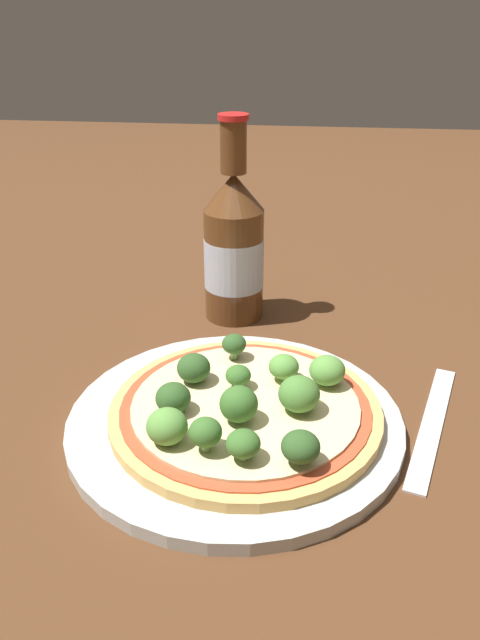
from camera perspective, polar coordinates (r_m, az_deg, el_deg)
ground_plane at (r=0.58m, az=-0.16°, el=-8.33°), size 3.00×3.00×0.00m
plate at (r=0.56m, az=-0.70°, el=-9.19°), size 0.29×0.29×0.01m
pizza at (r=0.55m, az=0.49°, el=-8.19°), size 0.24×0.24×0.01m
broccoli_floret_0 at (r=0.48m, az=-3.18°, el=-10.23°), size 0.03×0.03×0.03m
broccoli_floret_1 at (r=0.57m, az=4.02°, el=-4.29°), size 0.03×0.03×0.03m
broccoli_floret_2 at (r=0.53m, az=-6.13°, el=-7.10°), size 0.03×0.03×0.03m
broccoli_floret_3 at (r=0.48m, az=0.29°, el=-11.26°), size 0.03×0.03×0.02m
broccoli_floret_4 at (r=0.53m, az=5.42°, el=-6.76°), size 0.04×0.04×0.03m
broccoli_floret_5 at (r=0.57m, az=-4.26°, el=-4.40°), size 0.03×0.03×0.03m
broccoli_floret_6 at (r=0.50m, az=-6.69°, el=-9.64°), size 0.03×0.03×0.03m
broccoli_floret_7 at (r=0.60m, az=-0.55°, el=-2.24°), size 0.02×0.02×0.03m
broccoli_floret_8 at (r=0.51m, az=-0.11°, el=-7.70°), size 0.03×0.03×0.03m
broccoli_floret_9 at (r=0.56m, az=0.36°, el=-5.06°), size 0.02×0.02×0.02m
broccoli_floret_10 at (r=0.47m, az=5.56°, el=-11.47°), size 0.03×0.03×0.03m
broccoli_floret_11 at (r=0.57m, az=7.98°, el=-4.59°), size 0.03×0.03×0.03m
beer_bottle at (r=0.72m, az=-0.56°, el=6.70°), size 0.07×0.07×0.23m
fork at (r=0.58m, az=17.23°, el=-9.20°), size 0.07×0.19×0.00m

